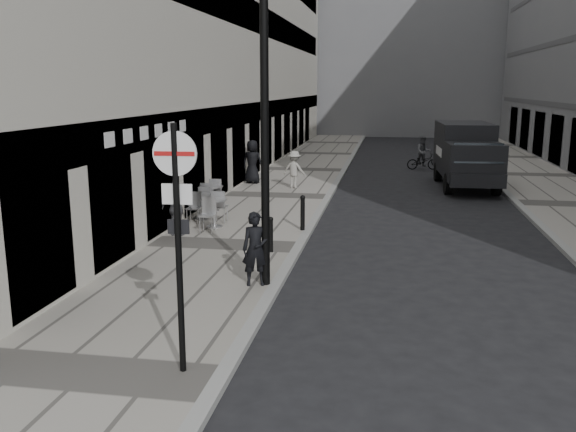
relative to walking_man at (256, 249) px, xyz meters
name	(u,v)px	position (x,y,z in m)	size (l,w,h in m)	color
sidewalk	(277,196)	(-1.60, 10.88, -0.85)	(4.00, 60.00, 0.12)	gray
far_sidewalk	(575,206)	(9.40, 10.88, -0.85)	(4.00, 60.00, 0.12)	gray
building_far	(387,14)	(1.90, 48.88, 10.09)	(24.00, 16.00, 22.00)	slate
walking_man	(256,249)	(0.00, 0.00, 0.00)	(0.58, 0.38, 1.59)	black
sign_post	(177,217)	(-0.20, -4.12, 1.56)	(0.63, 0.10, 3.68)	black
lamppost	(265,106)	(0.20, 0.08, 2.99)	(0.31, 0.31, 6.80)	black
bollard_near	(271,236)	(-0.20, 2.64, -0.36)	(0.11, 0.11, 0.86)	black
bollard_far	(303,214)	(0.25, 5.19, -0.31)	(0.13, 0.13, 0.98)	black
panel_van	(466,152)	(5.93, 14.87, 0.62)	(2.40, 5.88, 2.72)	black
cyclist	(423,157)	(4.40, 20.29, -0.23)	(1.70, 0.81, 1.75)	black
pedestrian_a	(177,209)	(-3.16, 3.91, -0.01)	(0.92, 0.38, 1.57)	#535358
pedestrian_b	(294,170)	(-1.19, 12.66, -0.02)	(1.00, 0.57, 1.55)	#A7A39A
pedestrian_c	(252,162)	(-3.20, 13.62, 0.15)	(0.92, 0.60, 1.89)	black
cafe_table_near	(214,211)	(-2.44, 5.11, -0.28)	(0.78, 1.77, 1.01)	silver
cafe_table_mid	(200,204)	(-3.20, 6.15, -0.31)	(0.75, 1.68, 0.96)	#A2A2A4
cafe_table_far	(211,196)	(-3.20, 7.40, -0.27)	(0.80, 1.81, 1.03)	silver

